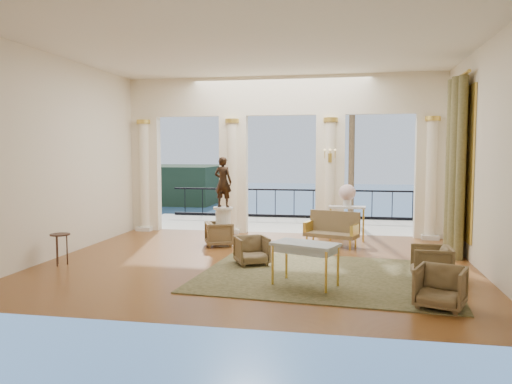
% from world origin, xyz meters
% --- Properties ---
extents(floor, '(9.00, 9.00, 0.00)m').
position_xyz_m(floor, '(0.00, 0.00, 0.00)').
color(floor, '#53240D').
rests_on(floor, ground).
extents(room_walls, '(9.00, 9.00, 9.00)m').
position_xyz_m(room_walls, '(0.00, -1.12, 2.88)').
color(room_walls, '#F3E7CC').
rests_on(room_walls, ground).
extents(arcade, '(9.00, 0.56, 4.50)m').
position_xyz_m(arcade, '(-0.00, 3.82, 2.58)').
color(arcade, '#FAF1CB').
rests_on(arcade, ground).
extents(terrace, '(10.00, 3.60, 0.10)m').
position_xyz_m(terrace, '(0.00, 5.80, -0.05)').
color(terrace, '#BFB69F').
rests_on(terrace, ground).
extents(balustrade, '(9.00, 0.06, 1.03)m').
position_xyz_m(balustrade, '(0.00, 7.40, 0.41)').
color(balustrade, black).
rests_on(balustrade, terrace).
extents(palm_tree, '(2.00, 2.00, 4.50)m').
position_xyz_m(palm_tree, '(2.00, 6.60, 4.09)').
color(palm_tree, '#4C3823').
rests_on(palm_tree, terrace).
extents(headland, '(22.00, 18.00, 6.00)m').
position_xyz_m(headland, '(-30.00, 70.00, -3.00)').
color(headland, black).
rests_on(headland, sea).
extents(sea, '(160.00, 160.00, 0.00)m').
position_xyz_m(sea, '(0.00, 60.00, -6.00)').
color(sea, '#2E5489').
rests_on(sea, ground).
extents(curtain, '(0.33, 1.40, 4.09)m').
position_xyz_m(curtain, '(4.28, 1.50, 2.02)').
color(curtain, brown).
rests_on(curtain, ground).
extents(window_frame, '(0.04, 1.60, 3.40)m').
position_xyz_m(window_frame, '(4.47, 1.50, 2.10)').
color(window_frame, gold).
rests_on(window_frame, room_walls).
extents(wall_sconce, '(0.30, 0.11, 0.33)m').
position_xyz_m(wall_sconce, '(1.40, 3.51, 2.23)').
color(wall_sconce, gold).
rests_on(wall_sconce, arcade).
extents(rug, '(4.99, 4.03, 0.02)m').
position_xyz_m(rug, '(1.50, -0.94, 0.01)').
color(rug, '#30361B').
rests_on(rug, ground).
extents(armchair_a, '(0.85, 0.83, 0.66)m').
position_xyz_m(armchair_a, '(-0.07, -0.23, 0.33)').
color(armchair_a, '#41371D').
rests_on(armchair_a, ground).
extents(armchair_b, '(0.87, 0.85, 0.71)m').
position_xyz_m(armchair_b, '(3.30, -2.58, 0.35)').
color(armchair_b, '#41371D').
rests_on(armchair_b, ground).
extents(armchair_c, '(0.66, 0.71, 0.71)m').
position_xyz_m(armchair_c, '(3.43, -0.89, 0.36)').
color(armchair_c, '#41371D').
rests_on(armchair_c, ground).
extents(armchair_d, '(0.82, 0.84, 0.68)m').
position_xyz_m(armchair_d, '(-1.27, 1.67, 0.34)').
color(armchair_d, '#41371D').
rests_on(armchair_d, ground).
extents(settee, '(1.43, 0.95, 0.87)m').
position_xyz_m(settee, '(1.53, 2.19, 0.43)').
color(settee, '#41371D').
rests_on(settee, ground).
extents(game_table, '(1.28, 0.99, 0.78)m').
position_xyz_m(game_table, '(1.18, -1.70, 0.69)').
color(game_table, '#A2BAC9').
rests_on(game_table, ground).
extents(pedestal, '(0.53, 0.53, 0.97)m').
position_xyz_m(pedestal, '(-1.20, 1.80, 0.47)').
color(pedestal, silver).
rests_on(pedestal, ground).
extents(statue, '(0.52, 0.39, 1.27)m').
position_xyz_m(statue, '(-1.20, 1.80, 1.61)').
color(statue, black).
rests_on(statue, pedestal).
extents(console_table, '(0.98, 0.41, 0.92)m').
position_xyz_m(console_table, '(1.88, 3.05, 0.76)').
color(console_table, silver).
rests_on(console_table, ground).
extents(urn, '(0.44, 0.44, 0.59)m').
position_xyz_m(urn, '(1.88, 3.05, 1.26)').
color(urn, white).
rests_on(urn, console_table).
extents(side_table, '(0.41, 0.41, 0.66)m').
position_xyz_m(side_table, '(-4.00, -1.00, 0.57)').
color(side_table, black).
rests_on(side_table, ground).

